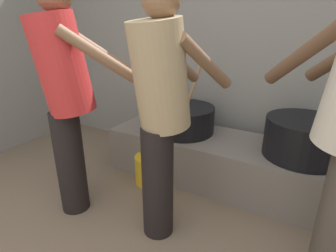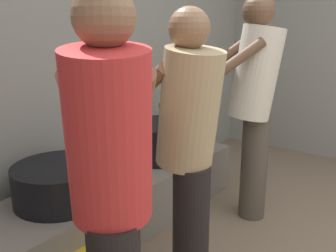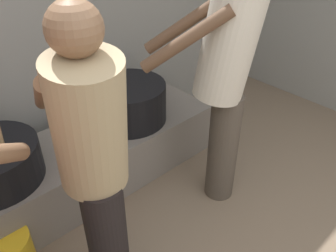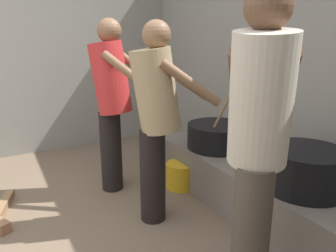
{
  "view_description": "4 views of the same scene",
  "coord_description": "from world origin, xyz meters",
  "views": [
    {
      "loc": [
        0.5,
        -0.06,
        1.32
      ],
      "look_at": [
        -0.32,
        1.35,
        0.7
      ],
      "focal_mm": 29.0,
      "sensor_mm": 36.0,
      "label": 1
    },
    {
      "loc": [
        -1.8,
        0.2,
        1.45
      ],
      "look_at": [
        -0.13,
        1.49,
        0.87
      ],
      "focal_mm": 39.6,
      "sensor_mm": 36.0,
      "label": 2
    },
    {
      "loc": [
        -0.84,
        0.16,
        1.81
      ],
      "look_at": [
        0.13,
        1.22,
        0.85
      ],
      "focal_mm": 37.23,
      "sensor_mm": 36.0,
      "label": 3
    },
    {
      "loc": [
        1.74,
        0.2,
        1.4
      ],
      "look_at": [
        -0.38,
        1.38,
        0.73
      ],
      "focal_mm": 33.58,
      "sensor_mm": 36.0,
      "label": 4
    }
  ],
  "objects": [
    {
      "name": "hearth_ledge",
      "position": [
        -0.05,
        1.99,
        0.2
      ],
      "size": [
        2.2,
        0.6,
        0.4
      ],
      "primitive_type": "cube",
      "color": "slate",
      "rests_on": "ground_plane"
    },
    {
      "name": "cooking_pot_main",
      "position": [
        -0.54,
        2.0,
        0.52
      ],
      "size": [
        0.57,
        0.57,
        0.68
      ],
      "color": "black",
      "rests_on": "hearth_ledge"
    },
    {
      "name": "cook_in_tan_shirt",
      "position": [
        -0.29,
        1.23,
        0.88
      ],
      "size": [
        0.5,
        0.71,
        1.54
      ],
      "color": "black",
      "rests_on": "ground_plane"
    },
    {
      "name": "block_enclosure_rear",
      "position": [
        0.0,
        2.51,
        1.23
      ],
      "size": [
        5.25,
        0.2,
        2.47
      ],
      "primitive_type": "cube",
      "color": "gray",
      "rests_on": "ground_plane"
    },
    {
      "name": "bucket_yellow_plastic",
      "position": [
        -0.68,
        1.68,
        0.12
      ],
      "size": [
        0.28,
        0.28,
        0.25
      ],
      "primitive_type": "cylinder",
      "color": "gold",
      "rests_on": "ground_plane"
    },
    {
      "name": "cook_in_red_shirt",
      "position": [
        -0.95,
        1.11,
        0.9
      ],
      "size": [
        0.69,
        0.69,
        1.58
      ],
      "color": "black",
      "rests_on": "ground_plane"
    },
    {
      "name": "cook_in_cream_shirt",
      "position": [
        0.66,
        1.31,
        0.95
      ],
      "size": [
        0.71,
        0.7,
        1.65
      ],
      "color": "#4C4238",
      "rests_on": "ground_plane"
    },
    {
      "name": "cooking_pot_secondary",
      "position": [
        0.45,
        1.99,
        0.54
      ],
      "size": [
        0.55,
        0.55,
        0.29
      ],
      "color": "black",
      "rests_on": "hearth_ledge"
    }
  ]
}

